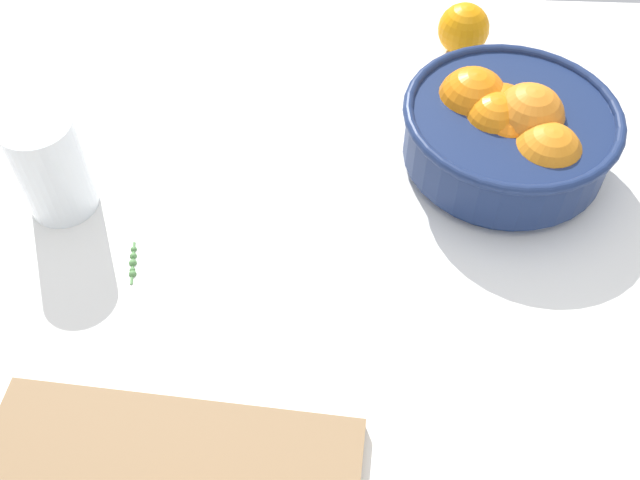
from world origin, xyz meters
TOP-DOWN VIEW (x-y plane):
  - ground_plane at (0.00, 0.00)cm, footprint 116.69×104.25cm
  - fruit_bowl at (21.32, 18.28)cm, footprint 24.20×24.20cm
  - second_glass at (-27.89, 9.39)cm, footprint 7.53×7.53cm
  - loose_orange_0 at (18.21, 39.59)cm, footprint 6.80×6.80cm
  - herb_sprig_0 at (-18.59, 1.36)cm, footprint 1.33×5.48cm

SIDE VIEW (x-z plane):
  - ground_plane at x=0.00cm, z-range -3.00..0.00cm
  - herb_sprig_0 at x=-18.59cm, z-range -0.15..0.70cm
  - loose_orange_0 at x=18.21cm, z-range 0.00..6.80cm
  - fruit_bowl at x=21.32cm, z-range -0.43..10.50cm
  - second_glass at x=-27.89cm, z-range -0.68..11.08cm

